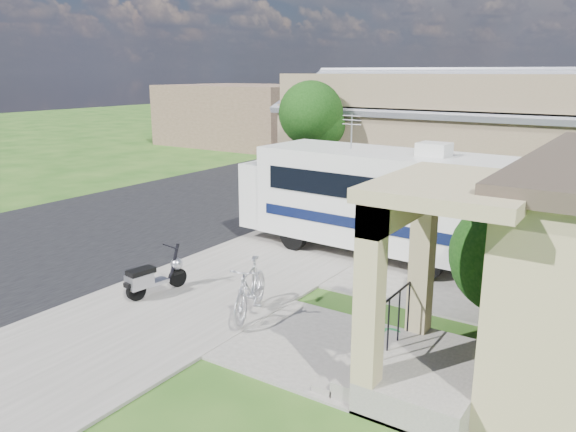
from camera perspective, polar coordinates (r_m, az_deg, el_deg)
The scene contains 18 objects.
ground at distance 12.53m, azimuth -4.47°, elevation -8.48°, with size 120.00×120.00×0.00m, color #1D4512.
street_slab at distance 24.53m, azimuth -3.93°, elevation 2.98°, with size 9.00×80.00×0.02m, color black.
sidewalk_slab at distance 21.28m, azimuth 10.10°, elevation 1.07°, with size 4.00×80.00×0.06m, color slate.
driveway_slab at distance 15.47m, azimuth 10.35°, elevation -4.06°, with size 7.00×6.00×0.05m, color slate.
walk_slab at distance 10.28m, azimuth 5.63°, elevation -13.76°, with size 4.00×3.00×0.05m, color slate.
warehouse at distance 24.28m, azimuth 16.30°, elevation 7.06°, with size 12.50×8.40×5.04m.
distant_bldg_far at distance 39.45m, azimuth -4.36°, elevation 10.24°, with size 10.00×8.00×4.00m, color brown.
distant_bldg_near at distance 48.53m, azimuth 6.44°, elevation 10.50°, with size 8.00×7.00×3.20m, color #77674A.
street_tree_a at distance 21.17m, azimuth 2.64°, elevation 10.04°, with size 2.44×2.40×4.58m.
street_tree_b at distance 30.16m, azimuth 12.68°, elevation 11.30°, with size 2.44×2.40×4.73m.
street_tree_c at distance 38.70m, azimuth 17.59°, elevation 11.18°, with size 2.44×2.40×4.42m.
motorhome at distance 15.27m, azimuth 8.43°, elevation 1.94°, with size 7.39×2.64×3.74m.
shrub at distance 11.48m, azimuth 22.16°, elevation -3.35°, with size 2.51×2.39×3.08m.
scooter at distance 12.82m, azimuth -13.58°, elevation -6.08°, with size 0.62×1.57×1.03m.
bicycle at distance 11.42m, azimuth -3.87°, elevation -7.66°, with size 0.55×1.93×1.16m, color #AFAEB6.
pickup_truck at distance 25.63m, azimuth 2.36°, elevation 5.36°, with size 2.75×5.96×1.66m, color white.
van at distance 32.06m, azimuth 7.75°, elevation 7.12°, with size 2.40×5.89×1.71m, color white.
garden_hose at distance 10.80m, azimuth 10.35°, elevation -12.10°, with size 0.38×0.38×0.17m, color #166E2F.
Camera 1 is at (7.17, -9.05, 4.87)m, focal length 35.00 mm.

